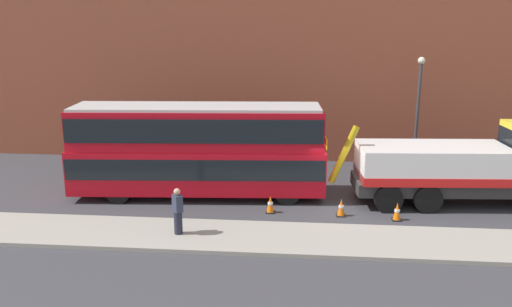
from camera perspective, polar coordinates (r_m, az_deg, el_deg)
name	(u,v)px	position (r m, az deg, el deg)	size (l,w,h in m)	color
ground_plane	(338,202)	(22.91, 8.93, -5.26)	(120.00, 120.00, 0.00)	#38383D
near_kerb	(346,241)	(18.99, 9.72, -9.34)	(60.00, 2.80, 0.15)	gray
building_facade	(336,10)	(28.84, 8.66, 15.15)	(60.00, 1.50, 16.00)	brown
recovery_tow_truck	(475,164)	(23.79, 22.67, -1.04)	(10.22, 3.25, 3.67)	#2D2D2D
double_decker_bus	(198,147)	(22.96, -6.36, 0.70)	(11.16, 3.30, 4.06)	#B70C19
pedestrian_onlooker	(178,212)	(19.01, -8.50, -6.28)	(0.45, 0.48, 1.71)	#232333
traffic_cone_near_bus	(270,205)	(21.37, 1.57, -5.58)	(0.36, 0.36, 0.72)	orange
traffic_cone_midway	(341,208)	(21.29, 9.24, -5.85)	(0.36, 0.36, 0.72)	orange
traffic_cone_near_truck	(397,212)	(21.32, 15.09, -6.15)	(0.36, 0.36, 0.72)	orange
street_lamp	(418,105)	(27.55, 17.21, 5.09)	(0.36, 0.36, 5.83)	#38383D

